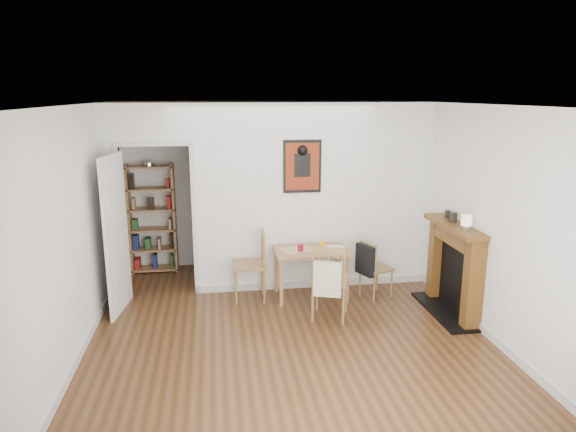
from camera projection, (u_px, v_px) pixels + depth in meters
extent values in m
plane|color=brown|center=(287.00, 331.00, 6.01)|extent=(5.20, 5.20, 0.00)
plane|color=white|center=(264.00, 184.00, 8.21)|extent=(4.50, 0.00, 4.50)
plane|color=white|center=(346.00, 326.00, 3.21)|extent=(4.50, 0.00, 4.50)
plane|color=white|center=(76.00, 232.00, 5.39)|extent=(0.00, 5.20, 5.20)
plane|color=white|center=(476.00, 217.00, 6.02)|extent=(0.00, 5.20, 5.20)
plane|color=silver|center=(287.00, 105.00, 5.41)|extent=(5.20, 5.20, 0.00)
cube|color=white|center=(314.00, 198.00, 7.14)|extent=(3.35, 0.10, 2.60)
cube|color=white|center=(113.00, 204.00, 6.76)|extent=(0.25, 0.10, 2.60)
cube|color=white|center=(153.00, 124.00, 6.60)|extent=(0.90, 0.10, 0.55)
cube|color=silver|center=(122.00, 224.00, 6.84)|extent=(0.06, 0.14, 2.05)
cube|color=silver|center=(195.00, 221.00, 6.97)|extent=(0.06, 0.14, 2.05)
cube|color=silver|center=(313.00, 284.00, 7.37)|extent=(3.35, 0.02, 0.10)
cube|color=silver|center=(74.00, 368.00, 5.11)|extent=(0.02, 4.00, 0.10)
cube|color=silver|center=(493.00, 338.00, 5.74)|extent=(0.02, 4.00, 0.10)
cube|color=white|center=(116.00, 235.00, 6.39)|extent=(0.15, 0.80, 2.00)
cube|color=black|center=(302.00, 167.00, 6.94)|extent=(0.52, 0.02, 0.72)
cube|color=maroon|center=(302.00, 167.00, 6.93)|extent=(0.46, 0.00, 0.64)
cube|color=#A4724C|center=(311.00, 251.00, 6.89)|extent=(0.99, 0.63, 0.04)
cube|color=#A4724C|center=(281.00, 283.00, 6.65)|extent=(0.04, 0.04, 0.64)
cube|color=#A4724C|center=(347.00, 280.00, 6.78)|extent=(0.04, 0.04, 0.64)
cube|color=#A4724C|center=(276.00, 270.00, 7.15)|extent=(0.04, 0.04, 0.64)
cube|color=#A4724C|center=(338.00, 267.00, 7.28)|extent=(0.04, 0.04, 0.64)
cube|color=black|center=(365.00, 260.00, 6.83)|extent=(0.20, 0.33, 0.41)
cube|color=beige|center=(328.00, 278.00, 6.02)|extent=(0.35, 0.21, 0.42)
cube|color=#A4724C|center=(130.00, 219.00, 7.83)|extent=(0.04, 0.28, 1.68)
cube|color=#A4724C|center=(175.00, 218.00, 7.93)|extent=(0.04, 0.28, 1.68)
cube|color=#A4724C|center=(156.00, 268.00, 8.07)|extent=(0.71, 0.28, 0.03)
cube|color=#A4724C|center=(153.00, 229.00, 7.92)|extent=(0.71, 0.28, 0.03)
cube|color=#A4724C|center=(149.00, 167.00, 7.69)|extent=(0.71, 0.28, 0.03)
cube|color=maroon|center=(152.00, 219.00, 7.88)|extent=(0.62, 0.23, 0.23)
cube|color=brown|center=(473.00, 285.00, 5.95)|extent=(0.20, 0.16, 1.10)
cube|color=brown|center=(437.00, 259.00, 6.90)|extent=(0.20, 0.16, 1.10)
cube|color=brown|center=(455.00, 226.00, 6.29)|extent=(0.30, 1.21, 0.06)
cube|color=brown|center=(457.00, 236.00, 6.32)|extent=(0.20, 0.85, 0.20)
cube|color=black|center=(458.00, 278.00, 6.46)|extent=(0.08, 0.81, 0.88)
cube|color=black|center=(446.00, 311.00, 6.54)|extent=(0.45, 1.25, 0.03)
cylinder|color=maroon|center=(301.00, 248.00, 6.80)|extent=(0.08, 0.08, 0.10)
sphere|color=orange|center=(323.00, 244.00, 6.98)|extent=(0.09, 0.09, 0.09)
cube|color=beige|center=(298.00, 249.00, 6.88)|extent=(0.50, 0.43, 0.00)
cube|color=white|center=(333.00, 248.00, 6.92)|extent=(0.31, 0.23, 0.02)
cylinder|color=silver|center=(466.00, 228.00, 5.93)|extent=(0.06, 0.06, 0.07)
cylinder|color=white|center=(467.00, 220.00, 5.91)|extent=(0.13, 0.13, 0.13)
cylinder|color=black|center=(453.00, 217.00, 6.35)|extent=(0.10, 0.10, 0.12)
cylinder|color=black|center=(448.00, 214.00, 6.58)|extent=(0.08, 0.08, 0.10)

